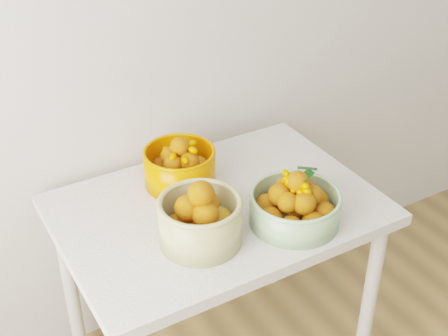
{
  "coord_description": "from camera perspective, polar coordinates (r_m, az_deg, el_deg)",
  "views": [
    {
      "loc": [
        -1.09,
        0.2,
        1.92
      ],
      "look_at": [
        -0.3,
        1.55,
        0.92
      ],
      "focal_mm": 50.0,
      "sensor_mm": 36.0,
      "label": 1
    }
  ],
  "objects": [
    {
      "name": "table",
      "position": [
        2.05,
        -0.56,
        -5.58
      ],
      "size": [
        1.0,
        0.7,
        0.75
      ],
      "color": "silver",
      "rests_on": "ground"
    },
    {
      "name": "bowl_cream",
      "position": [
        1.8,
        -2.18,
        -4.76
      ],
      "size": [
        0.32,
        0.32,
        0.21
      ],
      "rotation": [
        0.0,
        0.0,
        0.41
      ],
      "color": "tan",
      "rests_on": "table"
    },
    {
      "name": "bowl_green",
      "position": [
        1.89,
        6.53,
        -3.41
      ],
      "size": [
        0.37,
        0.37,
        0.18
      ],
      "rotation": [
        0.0,
        0.0,
        0.41
      ],
      "color": "#92BB86",
      "rests_on": "table"
    },
    {
      "name": "bowl_orange",
      "position": [
        2.06,
        -4.04,
        0.18
      ],
      "size": [
        0.31,
        0.31,
        0.17
      ],
      "rotation": [
        0.0,
        0.0,
        0.38
      ],
      "color": "#EB6502",
      "rests_on": "table"
    }
  ]
}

